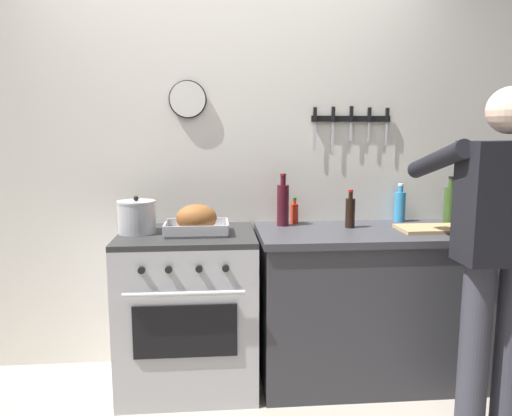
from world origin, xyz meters
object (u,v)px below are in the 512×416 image
object	(u,v)px
bottle_dish_soap	(400,206)
roasting_pan	(197,221)
person_cook	(498,242)
cutting_board	(430,229)
stock_pot	(137,217)
bottle_soy_sauce	(350,212)
bottle_olive_oil	(450,204)
bottle_hot_sauce	(294,213)
bottle_wine_red	(283,204)
stove	(188,310)

from	to	relation	value
bottle_dish_soap	roasting_pan	bearing A→B (deg)	-167.92
person_cook	cutting_board	size ratio (longest dim) A/B	4.61
stock_pot	bottle_dish_soap	xyz separation A→B (m)	(1.60, 0.22, 0.01)
cutting_board	bottle_soy_sauce	world-z (taller)	bottle_soy_sauce
bottle_olive_oil	bottle_soy_sauce	xyz separation A→B (m)	(-0.64, -0.07, -0.03)
person_cook	roasting_pan	world-z (taller)	person_cook
stock_pot	bottle_hot_sauce	distance (m)	0.95
bottle_olive_oil	bottle_soy_sauce	bearing A→B (deg)	-174.00
cutting_board	roasting_pan	bearing A→B (deg)	179.01
roasting_pan	bottle_wine_red	world-z (taller)	bottle_wine_red
stove	stock_pot	xyz separation A→B (m)	(-0.28, 0.03, 0.54)
roasting_pan	bottle_wine_red	distance (m)	0.55
roasting_pan	bottle_soy_sauce	bearing A→B (deg)	6.33
stove	bottle_wine_red	bearing A→B (deg)	16.87
person_cook	bottle_dish_soap	size ratio (longest dim) A/B	6.89
bottle_hot_sauce	bottle_soy_sauce	bearing A→B (deg)	-29.98
person_cook	roasting_pan	size ratio (longest dim) A/B	4.72
cutting_board	bottle_wine_red	world-z (taller)	bottle_wine_red
roasting_pan	stock_pot	bearing A→B (deg)	171.07
stove	bottle_olive_oil	size ratio (longest dim) A/B	3.07
roasting_pan	bottle_soy_sauce	distance (m)	0.90
stove	bottle_olive_oil	world-z (taller)	bottle_olive_oil
stove	cutting_board	world-z (taller)	cutting_board
bottle_hot_sauce	bottle_wine_red	size ratio (longest dim) A/B	0.51
stock_pot	bottle_olive_oil	size ratio (longest dim) A/B	0.73
stock_pot	bottle_soy_sauce	distance (m)	1.23
cutting_board	bottle_olive_oil	bearing A→B (deg)	42.91
bottle_dish_soap	bottle_soy_sauce	distance (m)	0.41
cutting_board	bottle_hot_sauce	bearing A→B (deg)	158.14
person_cook	bottle_wine_red	bearing A→B (deg)	36.59
stove	bottle_dish_soap	size ratio (longest dim) A/B	3.74
cutting_board	bottle_hot_sauce	xyz separation A→B (m)	(-0.74, 0.30, 0.06)
stock_pot	cutting_board	xyz separation A→B (m)	(1.67, -0.08, -0.08)
stock_pot	bottle_hot_sauce	size ratio (longest dim) A/B	1.34
bottle_hot_sauce	cutting_board	bearing A→B (deg)	-21.86
bottle_hot_sauce	bottle_dish_soap	distance (m)	0.67
bottle_olive_oil	bottle_dish_soap	distance (m)	0.29
bottle_soy_sauce	roasting_pan	bearing A→B (deg)	-173.67
bottle_olive_oil	person_cook	bearing A→B (deg)	-99.68
bottle_wine_red	bottle_dish_soap	bearing A→B (deg)	5.52
stock_pot	bottle_wine_red	world-z (taller)	bottle_wine_red
bottle_soy_sauce	person_cook	bearing A→B (deg)	-51.91
bottle_hot_sauce	bottle_soy_sauce	world-z (taller)	bottle_soy_sauce
bottle_hot_sauce	bottle_olive_oil	xyz separation A→B (m)	(0.95, -0.11, 0.06)
cutting_board	bottle_hot_sauce	size ratio (longest dim) A/B	2.26
stove	bottle_dish_soap	world-z (taller)	bottle_dish_soap
bottle_dish_soap	bottle_soy_sauce	bearing A→B (deg)	-155.05
bottle_hot_sauce	bottle_dish_soap	size ratio (longest dim) A/B	0.66
roasting_pan	bottle_olive_oil	xyz separation A→B (m)	(1.54, 0.17, 0.05)
bottle_wine_red	cutting_board	bearing A→B (deg)	-14.99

